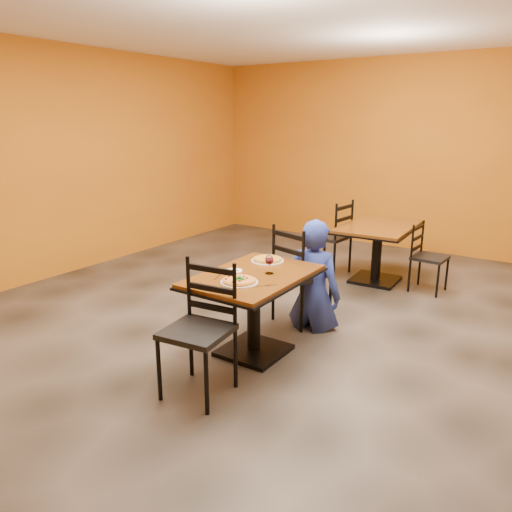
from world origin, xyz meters
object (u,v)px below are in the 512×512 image
Objects in this scene: chair_main_near at (197,332)px; pizza_far at (267,259)px; plate_main at (239,282)px; table_second at (378,240)px; chair_main_far at (302,274)px; plate_far at (267,261)px; table_main at (254,295)px; wine_glass at (269,264)px; chair_second_right at (430,258)px; pizza_main at (239,280)px; chair_second_left at (330,237)px; side_plate at (233,271)px; diner at (314,274)px.

pizza_far is at bearing 90.21° from chair_main_near.
pizza_far is at bearing 102.53° from plate_main.
table_second is at bearing 80.71° from chair_main_near.
plate_far is at bearing 92.53° from chair_main_far.
table_main is 6.83× the size of wine_glass.
chair_main_far reaches higher than chair_main_near.
plate_main is at bearing -93.05° from table_second.
plate_far is at bearing 159.82° from chair_second_right.
chair_second_right is at bearing 73.84° from plate_main.
chair_second_right reaches higher than pizza_main.
table_main is 2.62m from chair_second_left.
plate_main is 1.09× the size of pizza_main.
pizza_main is 0.32m from side_plate.
plate_far is at bearing 102.53° from pizza_main.
table_second is 4.59× the size of pizza_main.
table_second is 8.15× the size of side_plate.
pizza_far is (-0.12, -0.49, 0.26)m from chair_main_far.
plate_far is at bearing 124.71° from wine_glass.
wine_glass reaches higher than chair_second_right.
table_main is 0.81m from chair_main_near.
pizza_main is at bearing -77.47° from pizza_far.
table_main and table_second have the same top height.
diner reaches higher than plate_main.
wine_glass is (0.22, -0.32, 0.07)m from pizza_far.
pizza_far is at bearing 16.13° from chair_second_left.
pizza_main is (-0.15, -2.83, 0.21)m from table_second.
diner is at bearing 78.53° from chair_main_near.
wine_glass is at bearing 78.44° from pizza_main.
wine_glass is at bearing 23.33° from side_plate.
chair_second_left is at bearing 93.92° from chair_second_right.
diner reaches higher than chair_main_far.
chair_second_right is at bearing 71.65° from table_main.
chair_main_far is (-0.18, -1.68, -0.04)m from table_second.
plate_main is 0.68m from plate_far.
side_plate is (0.29, -2.61, 0.25)m from chair_second_left.
pizza_main is at bearing -44.84° from side_plate.
plate_far is 1.72× the size of wine_glass.
pizza_main is at bearing 83.19° from chair_main_near.
table_main is at bearing -94.08° from table_second.
diner is (-0.69, -1.74, 0.14)m from chair_second_right.
chair_second_left reaches higher than side_plate.
side_plate is at bearing 64.30° from diner.
pizza_far reaches higher than table_main.
pizza_far reaches higher than side_plate.
pizza_far is 1.75× the size of side_plate.
diner is at bearing -90.52° from table_second.
chair_main_far is at bearing 91.60° from pizza_main.
chair_second_left is at bearing 103.37° from wine_glass.
pizza_far is 0.39m from wine_glass.
diner is 0.96m from side_plate.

